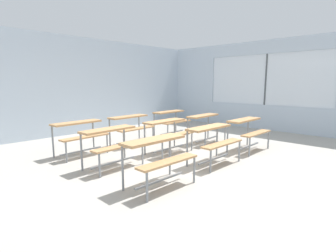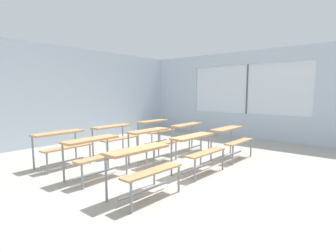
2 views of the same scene
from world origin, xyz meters
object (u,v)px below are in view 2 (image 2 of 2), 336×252
(desk_bench_r1c1, at_px, (152,138))
(desk_bench_r2c0, at_px, (61,141))
(desk_bench_r0c1, at_px, (197,145))
(desk_bench_r0c0, at_px, (143,161))
(desk_bench_r2c1, at_px, (115,133))
(desk_bench_r0c2, at_px, (231,136))
(desk_bench_r1c0, at_px, (95,149))
(desk_bench_r1c2, at_px, (190,131))
(desk_bench_r2c2, at_px, (155,127))

(desk_bench_r1c1, relative_size, desk_bench_r2c0, 0.98)
(desk_bench_r0c1, distance_m, desk_bench_r1c1, 1.23)
(desk_bench_r0c0, bearing_deg, desk_bench_r2c1, 60.95)
(desk_bench_r0c1, distance_m, desk_bench_r0c2, 1.46)
(desk_bench_r0c2, height_order, desk_bench_r1c0, same)
(desk_bench_r0c1, relative_size, desk_bench_r1c2, 0.98)
(desk_bench_r1c0, bearing_deg, desk_bench_r1c1, -3.69)
(desk_bench_r1c1, xyz_separation_m, desk_bench_r1c2, (1.44, -0.04, 0.00))
(desk_bench_r1c0, distance_m, desk_bench_r1c2, 2.96)
(desk_bench_r0c0, relative_size, desk_bench_r2c0, 0.99)
(desk_bench_r2c1, bearing_deg, desk_bench_r0c0, -122.38)
(desk_bench_r0c0, bearing_deg, desk_bench_r1c2, 23.71)
(desk_bench_r0c1, distance_m, desk_bench_r1c0, 1.97)
(desk_bench_r0c0, relative_size, desk_bench_r2c2, 1.00)
(desk_bench_r0c1, xyz_separation_m, desk_bench_r1c2, (1.44, 1.20, 0.00))
(desk_bench_r1c0, distance_m, desk_bench_r2c2, 3.27)
(desk_bench_r1c1, xyz_separation_m, desk_bench_r2c0, (-1.51, 1.27, 0.00))
(desk_bench_r0c2, distance_m, desk_bench_r1c2, 1.20)
(desk_bench_r2c2, bearing_deg, desk_bench_r1c0, -158.69)
(desk_bench_r0c1, bearing_deg, desk_bench_r1c1, 91.21)
(desk_bench_r0c0, distance_m, desk_bench_r2c2, 4.00)
(desk_bench_r0c0, relative_size, desk_bench_r2c1, 0.99)
(desk_bench_r0c2, relative_size, desk_bench_r1c2, 0.98)
(desk_bench_r1c1, bearing_deg, desk_bench_r0c2, -40.71)
(desk_bench_r0c0, distance_m, desk_bench_r1c2, 3.25)
(desk_bench_r0c1, distance_m, desk_bench_r2c2, 2.94)
(desk_bench_r0c0, distance_m, desk_bench_r0c1, 1.56)
(desk_bench_r0c1, height_order, desk_bench_r0c2, same)
(desk_bench_r0c1, bearing_deg, desk_bench_r2c0, 122.23)
(desk_bench_r1c0, height_order, desk_bench_r2c0, same)
(desk_bench_r2c2, bearing_deg, desk_bench_r2c1, 179.78)
(desk_bench_r2c0, bearing_deg, desk_bench_r1c2, -26.61)
(desk_bench_r0c2, xyz_separation_m, desk_bench_r2c1, (-1.54, 2.49, 0.00))
(desk_bench_r0c0, bearing_deg, desk_bench_r2c2, 41.23)
(desk_bench_r2c1, bearing_deg, desk_bench_r0c2, -60.46)
(desk_bench_r0c2, distance_m, desk_bench_r2c0, 3.88)
(desk_bench_r0c0, xyz_separation_m, desk_bench_r1c1, (1.55, 1.28, 0.00))
(desk_bench_r0c1, bearing_deg, desk_bench_r0c0, -177.21)
(desk_bench_r1c1, xyz_separation_m, desk_bench_r2c2, (1.51, 1.29, 0.00))
(desk_bench_r1c2, bearing_deg, desk_bench_r1c0, 176.00)
(desk_bench_r1c0, distance_m, desk_bench_r2c0, 1.24)
(desk_bench_r0c0, xyz_separation_m, desk_bench_r2c2, (3.06, 2.57, 0.00))
(desk_bench_r0c2, bearing_deg, desk_bench_r0c0, -179.27)
(desk_bench_r0c0, relative_size, desk_bench_r1c1, 1.01)
(desk_bench_r0c0, distance_m, desk_bench_r2c1, 2.94)
(desk_bench_r0c0, distance_m, desk_bench_r1c1, 2.01)
(desk_bench_r0c2, bearing_deg, desk_bench_r1c2, 90.60)
(desk_bench_r2c0, bearing_deg, desk_bench_r0c0, -93.87)
(desk_bench_r2c0, xyz_separation_m, desk_bench_r2c1, (1.43, -0.01, 0.00))
(desk_bench_r0c0, distance_m, desk_bench_r2c0, 2.54)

